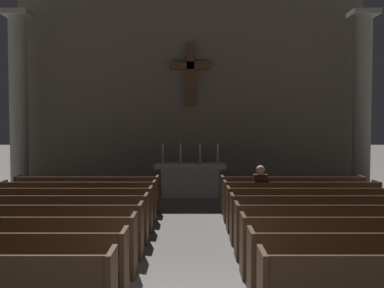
{
  "coord_description": "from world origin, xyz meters",
  "views": [
    {
      "loc": [
        0.05,
        -5.19,
        2.37
      ],
      "look_at": [
        0.0,
        8.37,
        1.69
      ],
      "focal_mm": 44.87,
      "sensor_mm": 36.0,
      "label": 1
    }
  ],
  "objects_px": {
    "pew_left_row_5": "(56,219)",
    "pew_right_row_3": "(363,246)",
    "candlestick_outer_right": "(220,157)",
    "pew_left_row_6": "(69,209)",
    "pew_right_row_5": "(326,219)",
    "pew_left_row_8": "(90,195)",
    "column_left_fourth": "(21,105)",
    "pew_right_row_4": "(342,231)",
    "column_right_fourth": "(364,105)",
    "pew_right_row_7": "(303,201)",
    "candlestick_outer_left": "(165,157)",
    "pew_left_row_4": "(40,230)",
    "pew_left_row_3": "(18,246)",
    "candlestick_inner_left": "(182,157)",
    "pew_left_row_7": "(80,201)",
    "lone_worshipper": "(262,192)",
    "pew_right_row_8": "(294,195)",
    "altar": "(192,179)",
    "pew_right_row_6": "(314,209)",
    "candlestick_inner_right": "(202,157)"
  },
  "relations": [
    {
      "from": "pew_left_row_7",
      "to": "candlestick_outer_left",
      "type": "relative_size",
      "value": 5.65
    },
    {
      "from": "pew_right_row_6",
      "to": "candlestick_inner_right",
      "type": "distance_m",
      "value": 5.26
    },
    {
      "from": "candlestick_outer_left",
      "to": "pew_left_row_5",
      "type": "bearing_deg",
      "value": -107.1
    },
    {
      "from": "pew_right_row_6",
      "to": "pew_left_row_3",
      "type": "bearing_deg",
      "value": -150.3
    },
    {
      "from": "pew_left_row_5",
      "to": "pew_left_row_8",
      "type": "xyz_separation_m",
      "value": [
        0.0,
        2.96,
        0.0
      ]
    },
    {
      "from": "pew_left_row_5",
      "to": "pew_right_row_3",
      "type": "distance_m",
      "value": 5.55
    },
    {
      "from": "column_left_fourth",
      "to": "pew_right_row_7",
      "type": "bearing_deg",
      "value": -28.5
    },
    {
      "from": "pew_left_row_6",
      "to": "column_right_fourth",
      "type": "bearing_deg",
      "value": 33.59
    },
    {
      "from": "pew_left_row_7",
      "to": "pew_right_row_8",
      "type": "xyz_separation_m",
      "value": [
        5.18,
        0.99,
        0.0
      ]
    },
    {
      "from": "column_left_fourth",
      "to": "pew_left_row_4",
      "type": "bearing_deg",
      "value": -68.24
    },
    {
      "from": "pew_right_row_5",
      "to": "column_right_fourth",
      "type": "relative_size",
      "value": 0.61
    },
    {
      "from": "pew_left_row_6",
      "to": "altar",
      "type": "distance_m",
      "value": 5.35
    },
    {
      "from": "pew_left_row_5",
      "to": "candlestick_outer_right",
      "type": "distance_m",
      "value": 6.67
    },
    {
      "from": "pew_left_row_7",
      "to": "pew_right_row_7",
      "type": "relative_size",
      "value": 1.0
    },
    {
      "from": "candlestick_inner_right",
      "to": "pew_right_row_4",
      "type": "bearing_deg",
      "value": -70.98
    },
    {
      "from": "pew_left_row_5",
      "to": "pew_left_row_8",
      "type": "distance_m",
      "value": 2.96
    },
    {
      "from": "pew_right_row_4",
      "to": "column_right_fourth",
      "type": "xyz_separation_m",
      "value": [
        2.94,
        7.37,
        2.36
      ]
    },
    {
      "from": "pew_right_row_3",
      "to": "pew_right_row_7",
      "type": "height_order",
      "value": "same"
    },
    {
      "from": "pew_left_row_8",
      "to": "column_right_fourth",
      "type": "relative_size",
      "value": 0.61
    },
    {
      "from": "pew_right_row_8",
      "to": "pew_left_row_8",
      "type": "bearing_deg",
      "value": 180.0
    },
    {
      "from": "pew_left_row_8",
      "to": "candlestick_inner_left",
      "type": "relative_size",
      "value": 5.65
    },
    {
      "from": "pew_right_row_6",
      "to": "candlestick_inner_left",
      "type": "distance_m",
      "value": 5.55
    },
    {
      "from": "pew_left_row_4",
      "to": "pew_left_row_7",
      "type": "bearing_deg",
      "value": 90.0
    },
    {
      "from": "candlestick_inner_left",
      "to": "pew_left_row_5",
      "type": "bearing_deg",
      "value": -112.03
    },
    {
      "from": "pew_left_row_3",
      "to": "pew_right_row_7",
      "type": "xyz_separation_m",
      "value": [
        5.18,
        3.94,
        0.0
      ]
    },
    {
      "from": "pew_left_row_5",
      "to": "pew_right_row_7",
      "type": "xyz_separation_m",
      "value": [
        5.18,
        1.97,
        0.0
      ]
    },
    {
      "from": "pew_right_row_6",
      "to": "pew_left_row_6",
      "type": "bearing_deg",
      "value": 180.0
    },
    {
      "from": "pew_left_row_4",
      "to": "pew_left_row_3",
      "type": "bearing_deg",
      "value": -90.0
    },
    {
      "from": "pew_left_row_4",
      "to": "altar",
      "type": "height_order",
      "value": "altar"
    },
    {
      "from": "pew_left_row_8",
      "to": "column_left_fourth",
      "type": "bearing_deg",
      "value": 130.65
    },
    {
      "from": "pew_left_row_6",
      "to": "pew_right_row_5",
      "type": "distance_m",
      "value": 5.28
    },
    {
      "from": "pew_right_row_3",
      "to": "pew_right_row_6",
      "type": "relative_size",
      "value": 1.0
    },
    {
      "from": "pew_left_row_8",
      "to": "pew_right_row_5",
      "type": "relative_size",
      "value": 1.0
    },
    {
      "from": "candlestick_inner_left",
      "to": "pew_left_row_8",
      "type": "bearing_deg",
      "value": -130.27
    },
    {
      "from": "pew_right_row_7",
      "to": "lone_worshipper",
      "type": "xyz_separation_m",
      "value": [
        -0.95,
        0.04,
        0.22
      ]
    },
    {
      "from": "candlestick_inner_right",
      "to": "pew_left_row_8",
      "type": "bearing_deg",
      "value": -136.9
    },
    {
      "from": "pew_left_row_7",
      "to": "lone_worshipper",
      "type": "relative_size",
      "value": 2.72
    },
    {
      "from": "pew_left_row_8",
      "to": "pew_right_row_3",
      "type": "bearing_deg",
      "value": -43.56
    },
    {
      "from": "pew_left_row_4",
      "to": "candlestick_inner_left",
      "type": "xyz_separation_m",
      "value": [
        2.29,
        6.65,
        0.73
      ]
    },
    {
      "from": "pew_left_row_7",
      "to": "pew_right_row_4",
      "type": "distance_m",
      "value": 5.97
    },
    {
      "from": "pew_right_row_6",
      "to": "pew_right_row_7",
      "type": "bearing_deg",
      "value": 90.0
    },
    {
      "from": "pew_right_row_4",
      "to": "column_right_fourth",
      "type": "relative_size",
      "value": 0.61
    },
    {
      "from": "pew_right_row_5",
      "to": "pew_right_row_8",
      "type": "bearing_deg",
      "value": 90.0
    },
    {
      "from": "pew_left_row_5",
      "to": "candlestick_outer_left",
      "type": "bearing_deg",
      "value": 72.9
    },
    {
      "from": "candlestick_inner_left",
      "to": "pew_right_row_8",
      "type": "bearing_deg",
      "value": -43.1
    },
    {
      "from": "pew_left_row_5",
      "to": "pew_right_row_6",
      "type": "height_order",
      "value": "same"
    },
    {
      "from": "pew_left_row_5",
      "to": "column_left_fourth",
      "type": "height_order",
      "value": "column_left_fourth"
    },
    {
      "from": "pew_right_row_3",
      "to": "pew_right_row_6",
      "type": "bearing_deg",
      "value": 90.0
    },
    {
      "from": "pew_left_row_8",
      "to": "pew_right_row_4",
      "type": "distance_m",
      "value": 6.51
    },
    {
      "from": "pew_right_row_4",
      "to": "candlestick_inner_left",
      "type": "bearing_deg",
      "value": 113.51
    }
  ]
}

